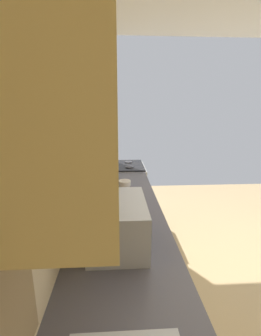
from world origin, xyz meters
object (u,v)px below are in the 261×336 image
Objects in this scene: oven_range at (120,195)px; microwave at (118,222)px; bowl at (125,183)px; kettle at (127,199)px.

oven_range is 1.96m from microwave.
bowl is at bearing -3.96° from microwave.
kettle is (-1.37, -0.04, 0.51)m from oven_range.
bowl is 0.70× the size of kettle.
oven_range is 0.94m from bowl.
bowl is at bearing -0.00° from kettle.
microwave reaches higher than kettle.
microwave is 3.75× the size of bowl.
microwave reaches higher than bowl.
bowl is 0.55m from kettle.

